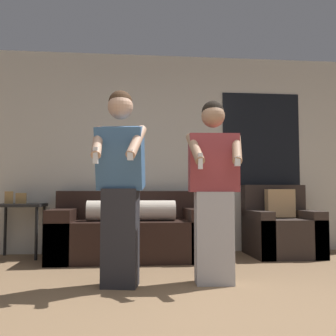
% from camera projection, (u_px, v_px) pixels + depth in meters
% --- Properties ---
extents(ground_plane, '(14.00, 14.00, 0.00)m').
position_uv_depth(ground_plane, '(225.00, 327.00, 2.30)').
color(ground_plane, '#846647').
extents(wall_back, '(6.69, 0.07, 2.70)m').
position_uv_depth(wall_back, '(172.00, 152.00, 5.41)').
color(wall_back, beige).
rests_on(wall_back, ground_plane).
extents(couch, '(1.89, 0.93, 0.82)m').
position_uv_depth(couch, '(131.00, 233.00, 4.77)').
color(couch, black).
rests_on(couch, ground_plane).
extents(armchair, '(0.83, 0.80, 0.90)m').
position_uv_depth(armchair, '(281.00, 230.00, 5.02)').
color(armchair, '#332823').
rests_on(armchair, ground_plane).
extents(side_table, '(0.56, 0.49, 0.81)m').
position_uv_depth(side_table, '(20.00, 211.00, 4.86)').
color(side_table, black).
rests_on(side_table, ground_plane).
extents(person_left, '(0.46, 0.55, 1.67)m').
position_uv_depth(person_left, '(120.00, 185.00, 3.35)').
color(person_left, '#28282D').
rests_on(person_left, ground_plane).
extents(person_right, '(0.50, 0.48, 1.62)m').
position_uv_depth(person_right, '(214.00, 190.00, 3.48)').
color(person_right, '#B2B2B7').
rests_on(person_right, ground_plane).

